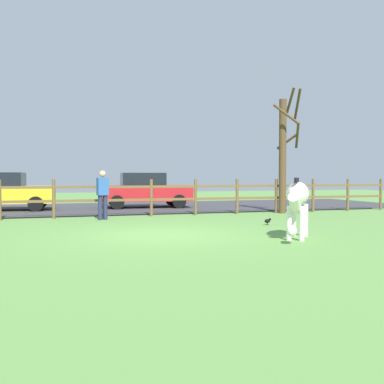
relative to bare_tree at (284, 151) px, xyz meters
The scene contains 9 objects.
ground_plane 8.09m from the bare_tree, 141.80° to the right, with size 60.00×60.00×0.00m, color #5B8C42.
parking_asphalt 7.94m from the bare_tree, 143.18° to the left, with size 28.00×7.40×0.05m, color #38383D.
paddock_fence 6.34m from the bare_tree, behind, with size 22.02×0.11×1.35m.
bare_tree is the anchor object (origin of this frame).
zebra 7.27m from the bare_tree, 116.93° to the right, with size 1.37×1.61×1.41m.
crow_on_grass 4.97m from the bare_tree, 125.40° to the right, with size 0.21×0.10×0.20m.
parked_car_yellow 11.55m from the bare_tree, 159.04° to the left, with size 4.10×2.08×1.56m.
parked_car_red 6.44m from the bare_tree, 139.48° to the left, with size 4.09×2.07×1.56m.
visitor_near_fence 7.26m from the bare_tree, behind, with size 0.40×0.30×1.64m.
Camera 1 is at (-2.39, -10.22, 1.43)m, focal length 40.02 mm.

